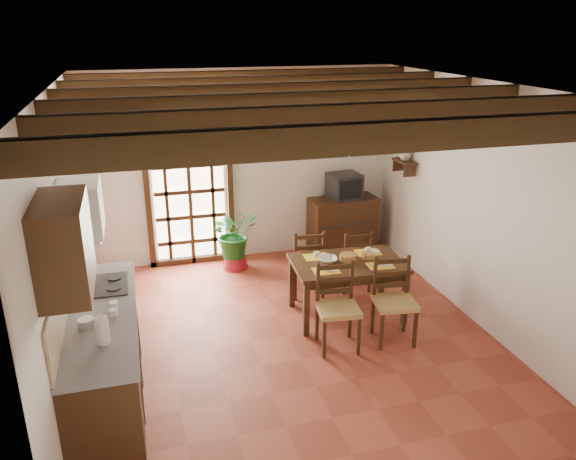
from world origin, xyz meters
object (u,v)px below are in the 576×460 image
object	(u,v)px
chair_near_right	(393,316)
chair_near_left	(337,322)
kitchen_counter	(105,354)
pendant_lamp	(349,146)
dining_table	(348,268)
potted_plant	(234,231)
crt_tv	(344,186)
chair_far_right	(354,270)
chair_far_left	(307,273)
sideboard	(343,225)

from	to	relation	value
chair_near_right	chair_near_left	bearing A→B (deg)	-175.12
kitchen_counter	pendant_lamp	world-z (taller)	pendant_lamp
dining_table	kitchen_counter	bearing A→B (deg)	-158.79
kitchen_counter	potted_plant	distance (m)	3.17
chair_near_right	crt_tv	xyz separation A→B (m)	(0.38, 2.59, 0.76)
dining_table	potted_plant	size ratio (longest dim) A/B	0.72
pendant_lamp	dining_table	bearing A→B (deg)	-90.00
chair_far_right	crt_tv	world-z (taller)	crt_tv
chair_far_right	potted_plant	xyz separation A→B (m)	(-1.41, 1.10, 0.30)
chair_near_left	chair_near_right	bearing A→B (deg)	3.16
chair_near_right	potted_plant	distance (m)	2.80
chair_near_left	chair_far_left	distance (m)	1.34
chair_near_right	chair_far_left	xyz separation A→B (m)	(-0.59, 1.37, -0.01)
dining_table	chair_near_right	xyz separation A→B (m)	(0.29, -0.69, -0.32)
kitchen_counter	crt_tv	distance (m)	4.49
sideboard	potted_plant	distance (m)	1.74
sideboard	chair_near_right	bearing A→B (deg)	-101.92
chair_far_left	chair_far_right	world-z (taller)	chair_far_left
dining_table	sideboard	distance (m)	2.04
kitchen_counter	crt_tv	world-z (taller)	kitchen_counter
dining_table	chair_far_left	world-z (taller)	chair_far_left
chair_near_left	crt_tv	xyz separation A→B (m)	(1.04, 2.56, 0.77)
chair_near_left	sideboard	world-z (taller)	chair_near_left
chair_far_left	potted_plant	bearing A→B (deg)	-49.19
crt_tv	potted_plant	size ratio (longest dim) A/B	0.27
chair_near_right	chair_far_right	world-z (taller)	chair_near_right
chair_far_left	chair_far_right	xyz separation A→B (m)	(0.65, -0.03, -0.02)
sideboard	pendant_lamp	world-z (taller)	pendant_lamp
pendant_lamp	potted_plant	bearing A→B (deg)	122.44
crt_tv	kitchen_counter	bearing A→B (deg)	-148.70
chair_near_right	sideboard	xyz separation A→B (m)	(0.38, 2.60, 0.14)
chair_near_right	crt_tv	world-z (taller)	crt_tv
chair_far_right	pendant_lamp	distance (m)	1.93
chair_near_left	potted_plant	world-z (taller)	potted_plant
sideboard	crt_tv	size ratio (longest dim) A/B	2.05
chair_near_left	crt_tv	world-z (taller)	crt_tv
sideboard	chair_far_right	bearing A→B (deg)	-107.52
dining_table	sideboard	bearing A→B (deg)	73.57
chair_far_left	sideboard	bearing A→B (deg)	-122.81
chair_far_left	pendant_lamp	world-z (taller)	pendant_lamp
kitchen_counter	chair_far_left	world-z (taller)	kitchen_counter
dining_table	crt_tv	bearing A→B (deg)	73.51
chair_near_left	chair_far_left	size ratio (longest dim) A/B	1.04
chair_far_right	pendant_lamp	size ratio (longest dim) A/B	1.01
chair_near_left	crt_tv	size ratio (longest dim) A/B	1.91
dining_table	chair_far_right	bearing A→B (deg)	63.99
chair_near_left	chair_far_right	xyz separation A→B (m)	(0.72, 1.30, -0.03)
chair_near_right	pendant_lamp	size ratio (longest dim) A/B	1.13
chair_far_left	crt_tv	size ratio (longest dim) A/B	1.84
dining_table	pendant_lamp	xyz separation A→B (m)	(0.00, 0.10, 1.46)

